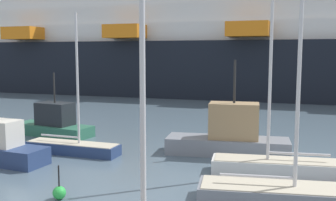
# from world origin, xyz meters

# --- Properties ---
(sailboat_0) EXTENTS (6.33, 2.39, 10.39)m
(sailboat_0) POSITION_xyz_m (7.06, 9.02, 0.52)
(sailboat_0) COLOR white
(sailboat_0) RESTS_ON ground_plane
(sailboat_4) EXTENTS (5.58, 1.34, 7.86)m
(sailboat_4) POSITION_xyz_m (-4.26, 9.32, 0.43)
(sailboat_4) COLOR navy
(sailboat_4) RESTS_ON ground_plane
(sailboat_6) EXTENTS (6.45, 2.76, 9.40)m
(sailboat_6) POSITION_xyz_m (7.39, 5.35, 0.46)
(sailboat_6) COLOR gray
(sailboat_6) RESTS_ON ground_plane
(fishing_boat_1) EXTENTS (6.09, 2.71, 4.36)m
(fishing_boat_1) POSITION_xyz_m (-8.25, 13.25, 0.84)
(fishing_boat_1) COLOR #2D6B51
(fishing_boat_1) RESTS_ON ground_plane
(fishing_boat_2) EXTENTS (7.02, 2.86, 5.31)m
(fishing_boat_2) POSITION_xyz_m (4.22, 12.06, 1.05)
(fishing_boat_2) COLOR gray
(fishing_boat_2) RESTS_ON ground_plane
(channel_buoy_2) EXTENTS (0.52, 0.52, 1.36)m
(channel_buoy_2) POSITION_xyz_m (-0.83, 2.95, 0.28)
(channel_buoy_2) COLOR green
(channel_buoy_2) RESTS_ON ground_plane
(cruise_ship) EXTENTS (130.46, 21.33, 20.72)m
(cruise_ship) POSITION_xyz_m (-6.05, 45.64, 6.55)
(cruise_ship) COLOR black
(cruise_ship) RESTS_ON ground_plane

